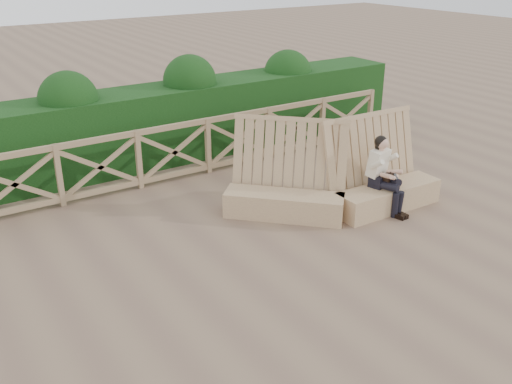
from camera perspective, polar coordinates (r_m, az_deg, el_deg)
ground at (r=8.26m, az=2.80°, el=-6.33°), size 60.00×60.00×0.00m
bench at (r=9.55m, az=7.98°, el=0.28°), size 3.48×2.01×1.55m
woman at (r=9.60m, az=12.64°, el=2.00°), size 0.43×0.80×1.28m
guardrail at (r=10.80m, az=-8.17°, el=3.96°), size 10.10×0.09×1.10m
hedge at (r=11.79m, az=-10.79°, el=6.44°), size 12.00×1.20×1.50m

